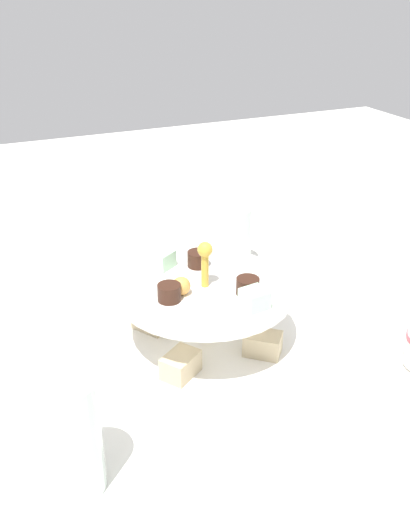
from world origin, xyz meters
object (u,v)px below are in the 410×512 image
(water_glass_tall_right, at_px, (67,436))
(tiered_serving_stand, at_px, (205,320))
(water_glass_short_left, at_px, (376,287))
(butter_knife_left, at_px, (5,305))
(water_glass_mid_back, at_px, (234,238))
(butter_knife_right, at_px, (395,506))

(water_glass_tall_right, bearing_deg, tiered_serving_stand, -52.30)
(water_glass_short_left, distance_m, butter_knife_left, 0.57)
(water_glass_tall_right, bearing_deg, water_glass_mid_back, -44.22)
(tiered_serving_stand, distance_m, butter_knife_left, 0.33)
(water_glass_mid_back, bearing_deg, water_glass_short_left, -148.31)
(water_glass_mid_back, bearing_deg, butter_knife_left, 87.44)
(butter_knife_left, relative_size, water_glass_mid_back, 1.56)
(butter_knife_right, bearing_deg, butter_knife_left, 109.68)
(water_glass_tall_right, xyz_separation_m, water_glass_mid_back, (0.38, -0.37, -0.01))
(tiered_serving_stand, xyz_separation_m, water_glass_mid_back, (0.20, -0.14, 0.01))
(water_glass_short_left, distance_m, butter_knife_right, 0.38)
(tiered_serving_stand, relative_size, butter_knife_left, 1.68)
(tiered_serving_stand, height_order, water_glass_short_left, tiered_serving_stand)
(butter_knife_right, bearing_deg, water_glass_short_left, 45.65)
(water_glass_tall_right, distance_m, water_glass_mid_back, 0.52)
(water_glass_short_left, height_order, butter_knife_right, water_glass_short_left)
(tiered_serving_stand, relative_size, water_glass_mid_back, 2.61)
(water_glass_short_left, relative_size, water_glass_mid_back, 0.70)
(water_glass_short_left, relative_size, butter_knife_right, 0.45)
(water_glass_tall_right, height_order, water_glass_short_left, water_glass_tall_right)
(tiered_serving_stand, distance_m, water_glass_mid_back, 0.25)
(water_glass_short_left, xyz_separation_m, butter_knife_left, (0.23, 0.52, -0.04))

